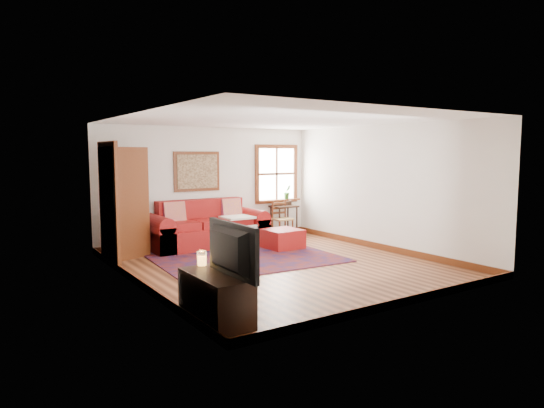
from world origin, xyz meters
TOP-DOWN VIEW (x-y plane):
  - ground at (0.00, 0.00)m, footprint 5.50×5.50m
  - room_envelope at (0.00, 0.02)m, footprint 5.04×5.54m
  - window at (1.78, 2.70)m, footprint 1.18×0.20m
  - doorway at (-2.21, 1.78)m, footprint 0.89×1.08m
  - framed_artwork at (-0.30, 2.71)m, footprint 1.05×0.07m
  - persian_rug at (-0.21, 0.85)m, footprint 3.36×2.76m
  - red_leather_sofa at (-0.30, 2.27)m, footprint 2.47×1.02m
  - red_ottoman at (0.88, 1.20)m, footprint 0.70×0.70m
  - side_table at (1.81, 2.50)m, footprint 0.59×0.44m
  - ladder_back_chair at (1.60, 2.30)m, footprint 0.43×0.41m
  - media_cabinet at (-2.25, -2.00)m, footprint 0.47×1.05m
  - television at (-2.23, -2.18)m, footprint 0.14×1.04m
  - candle_hurricane at (-2.20, -1.54)m, footprint 0.12×0.12m

SIDE VIEW (x-z plane):
  - ground at x=0.00m, z-range 0.00..0.00m
  - persian_rug at x=-0.21m, z-range 0.00..0.02m
  - red_ottoman at x=0.88m, z-range 0.00..0.40m
  - media_cabinet at x=-2.25m, z-range 0.00..0.58m
  - red_leather_sofa at x=-0.30m, z-range -0.16..0.80m
  - ladder_back_chair at x=1.60m, z-range 0.03..0.90m
  - side_table at x=1.81m, z-range 0.23..0.94m
  - candle_hurricane at x=-2.20m, z-range 0.57..0.75m
  - television at x=-2.23m, z-range 0.58..1.18m
  - doorway at x=-2.21m, z-range 0.00..2.14m
  - window at x=1.78m, z-range 0.62..2.00m
  - framed_artwork at x=-0.30m, z-range 1.13..1.98m
  - room_envelope at x=0.00m, z-range 0.39..2.91m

